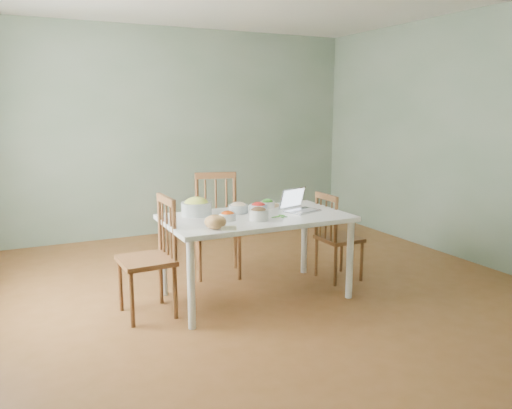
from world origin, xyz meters
name	(u,v)px	position (x,y,z in m)	size (l,w,h in m)	color
floor	(258,289)	(0.00, 0.00, 0.00)	(5.00, 5.00, 0.00)	brown
wall_back	(176,133)	(0.00, 2.50, 1.35)	(5.00, 0.00, 2.70)	gray
wall_front	(502,183)	(0.00, -2.50, 1.35)	(5.00, 0.00, 2.70)	gray
wall_right	(462,138)	(2.50, 0.00, 1.35)	(0.00, 5.00, 2.70)	gray
dining_table	(256,257)	(-0.10, -0.16, 0.37)	(1.60, 0.90, 0.75)	white
chair_far	(218,226)	(-0.18, 0.56, 0.51)	(0.46, 0.43, 1.03)	brown
chair_left	(146,258)	(-1.08, -0.13, 0.49)	(0.43, 0.41, 0.98)	brown
chair_right	(339,236)	(0.85, -0.07, 0.43)	(0.38, 0.37, 0.87)	brown
bread_boule	(215,222)	(-0.60, -0.46, 0.80)	(0.17, 0.17, 0.11)	tan
butter_stick	(229,228)	(-0.52, -0.54, 0.76)	(0.12, 0.03, 0.03)	beige
bowl_squash	(196,206)	(-0.56, 0.10, 0.83)	(0.27, 0.27, 0.15)	#CDD645
bowl_carrot	(228,216)	(-0.40, -0.21, 0.79)	(0.14, 0.14, 0.08)	#DE4A00
bowl_onion	(238,208)	(-0.19, 0.03, 0.80)	(0.17, 0.17, 0.09)	#FAE1B9
bowl_mushroom	(259,214)	(-0.16, -0.32, 0.80)	(0.17, 0.17, 0.11)	black
bowl_redpep	(258,208)	(-0.03, -0.06, 0.80)	(0.16, 0.16, 0.10)	#B32A24
bowl_broccoli	(267,204)	(0.14, 0.10, 0.79)	(0.14, 0.14, 0.09)	#17430C
flatbread	(269,205)	(0.20, 0.18, 0.76)	(0.20, 0.20, 0.02)	tan
basil_bunch	(279,216)	(0.05, -0.29, 0.76)	(0.17, 0.17, 0.02)	#217E14
laptop	(303,201)	(0.36, -0.18, 0.85)	(0.30, 0.26, 0.20)	silver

